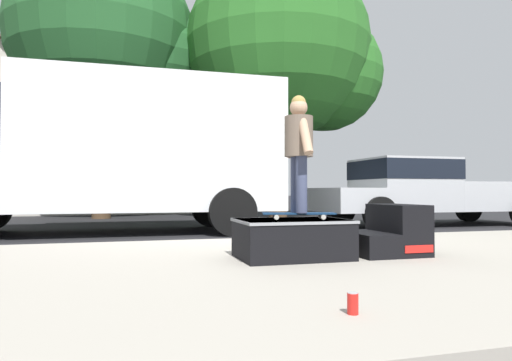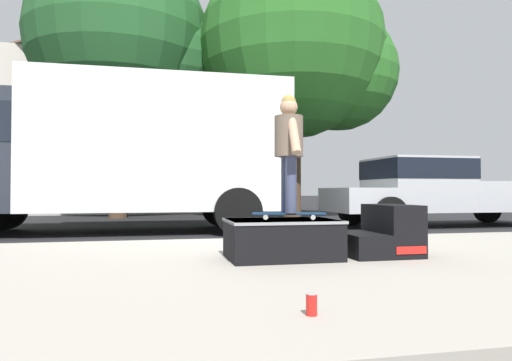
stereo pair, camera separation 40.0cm
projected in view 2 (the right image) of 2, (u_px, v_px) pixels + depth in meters
ground_plane at (289, 241)px, 7.57m from camera, size 140.00×140.00×0.00m
sidewalk_slab at (372, 267)px, 4.64m from camera, size 50.00×5.00×0.12m
skate_box at (282, 238)px, 4.81m from camera, size 1.16×0.84×0.41m
kicker_ramp at (382, 234)px, 5.06m from camera, size 0.78×0.79×0.56m
skateboard at (289, 214)px, 4.85m from camera, size 0.81×0.38×0.07m
skater_kid at (289, 143)px, 4.87m from camera, size 0.31×0.66×1.27m
soda_can at (312, 304)px, 2.60m from camera, size 0.07×0.07×0.13m
box_truck at (112, 148)px, 9.11m from camera, size 6.91×2.63×3.05m
pickup_truck_silver at (437, 189)px, 10.76m from camera, size 5.70×2.09×1.61m
street_tree_main at (130, 45)px, 14.20m from camera, size 6.13×5.57×8.40m
street_tree_neighbour at (302, 53)px, 13.89m from camera, size 6.18×5.62×8.07m
house_behind at (96, 113)px, 19.74m from camera, size 9.54×8.23×8.40m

